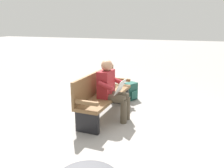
% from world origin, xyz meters
% --- Properties ---
extents(ground_plane, '(40.00, 40.00, 0.00)m').
position_xyz_m(ground_plane, '(0.00, 0.00, 0.00)').
color(ground_plane, gray).
extents(bench_near, '(1.83, 0.60, 0.90)m').
position_xyz_m(bench_near, '(-0.00, -0.07, 0.46)').
color(bench_near, brown).
rests_on(bench_near, ground).
extents(person_seated, '(0.59, 0.59, 1.18)m').
position_xyz_m(person_seated, '(0.10, 0.16, 0.63)').
color(person_seated, maroon).
rests_on(person_seated, ground).
extents(backpack, '(0.37, 0.35, 0.42)m').
position_xyz_m(backpack, '(-1.17, 0.23, 0.21)').
color(backpack, '#1E4C42').
rests_on(backpack, ground).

